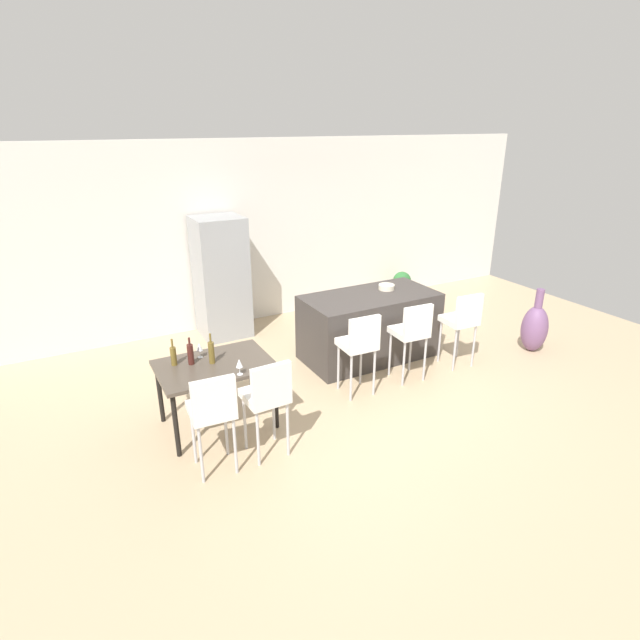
% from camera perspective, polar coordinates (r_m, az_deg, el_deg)
% --- Properties ---
extents(ground_plane, '(10.00, 10.00, 0.00)m').
position_cam_1_polar(ground_plane, '(6.57, 6.15, -7.11)').
color(ground_plane, tan).
extents(back_wall, '(10.00, 0.12, 2.90)m').
position_cam_1_polar(back_wall, '(8.50, -4.83, 10.03)').
color(back_wall, silver).
rests_on(back_wall, ground_plane).
extents(kitchen_island, '(1.85, 0.93, 0.92)m').
position_cam_1_polar(kitchen_island, '(7.11, 5.57, -0.68)').
color(kitchen_island, '#383330').
rests_on(kitchen_island, ground_plane).
extents(bar_chair_left, '(0.42, 0.42, 1.05)m').
position_cam_1_polar(bar_chair_left, '(6.00, 4.48, -2.50)').
color(bar_chair_left, white).
rests_on(bar_chair_left, ground_plane).
extents(bar_chair_middle, '(0.42, 0.42, 1.05)m').
position_cam_1_polar(bar_chair_middle, '(6.43, 10.33, -1.11)').
color(bar_chair_middle, white).
rests_on(bar_chair_middle, ground_plane).
extents(bar_chair_right, '(0.42, 0.42, 1.05)m').
position_cam_1_polar(bar_chair_right, '(6.96, 15.77, 0.19)').
color(bar_chair_right, white).
rests_on(bar_chair_right, ground_plane).
extents(dining_table, '(1.19, 0.84, 0.74)m').
position_cam_1_polar(dining_table, '(5.51, -11.75, -5.58)').
color(dining_table, '#4C4238').
rests_on(dining_table, ground_plane).
extents(dining_chair_near, '(0.42, 0.42, 1.05)m').
position_cam_1_polar(dining_chair_near, '(4.77, -12.05, -9.71)').
color(dining_chair_near, white).
rests_on(dining_chair_near, ground_plane).
extents(dining_chair_far, '(0.41, 0.41, 1.05)m').
position_cam_1_polar(dining_chair_far, '(4.92, -5.97, -8.29)').
color(dining_chair_far, white).
rests_on(dining_chair_far, ground_plane).
extents(wine_bottle_inner, '(0.06, 0.06, 0.30)m').
position_cam_1_polar(wine_bottle_inner, '(5.51, -16.20, -3.88)').
color(wine_bottle_inner, brown).
rests_on(wine_bottle_inner, dining_table).
extents(wine_bottle_right, '(0.07, 0.07, 0.30)m').
position_cam_1_polar(wine_bottle_right, '(5.48, -14.40, -3.72)').
color(wine_bottle_right, '#471E19').
rests_on(wine_bottle_right, dining_table).
extents(wine_bottle_far, '(0.06, 0.06, 0.34)m').
position_cam_1_polar(wine_bottle_far, '(5.45, -12.15, -3.55)').
color(wine_bottle_far, brown).
rests_on(wine_bottle_far, dining_table).
extents(wine_glass_left, '(0.07, 0.07, 0.17)m').
position_cam_1_polar(wine_glass_left, '(5.16, -9.10, -4.86)').
color(wine_glass_left, silver).
rests_on(wine_glass_left, dining_table).
extents(wine_glass_middle, '(0.07, 0.07, 0.17)m').
position_cam_1_polar(wine_glass_middle, '(5.61, -13.45, -2.98)').
color(wine_glass_middle, silver).
rests_on(wine_glass_middle, dining_table).
extents(refrigerator, '(0.72, 0.68, 1.84)m').
position_cam_1_polar(refrigerator, '(7.84, -11.09, 4.71)').
color(refrigerator, '#939699').
rests_on(refrigerator, ground_plane).
extents(fruit_bowl, '(0.22, 0.22, 0.07)m').
position_cam_1_polar(fruit_bowl, '(7.19, 7.51, 3.71)').
color(fruit_bowl, beige).
rests_on(fruit_bowl, kitchen_island).
extents(floor_vase, '(0.37, 0.37, 0.94)m').
position_cam_1_polar(floor_vase, '(7.92, 23.04, -0.80)').
color(floor_vase, '#704C75').
rests_on(floor_vase, ground_plane).
extents(potted_plant, '(0.33, 0.33, 0.54)m').
position_cam_1_polar(potted_plant, '(9.56, 9.21, 4.03)').
color(potted_plant, beige).
rests_on(potted_plant, ground_plane).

